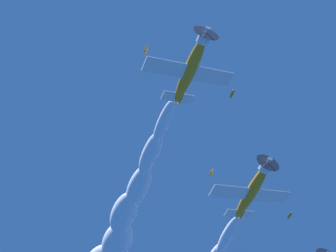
{
  "coord_description": "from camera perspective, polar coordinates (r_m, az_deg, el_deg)",
  "views": [
    {
      "loc": [
        14.39,
        -22.08,
        2.06
      ],
      "look_at": [
        -5.72,
        9.72,
        67.74
      ],
      "focal_mm": 79.17,
      "sensor_mm": 36.0,
      "label": 1
    }
  ],
  "objects": [
    {
      "name": "airplane_lead",
      "position": [
        72.68,
        1.8,
        4.58
      ],
      "size": [
        8.43,
        8.42,
        3.6
      ],
      "color": "orange"
    },
    {
      "name": "airplane_left_wingman",
      "position": [
        80.39,
        6.54,
        -4.87
      ],
      "size": [
        8.36,
        8.36,
        3.65
      ],
      "color": "orange"
    }
  ]
}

